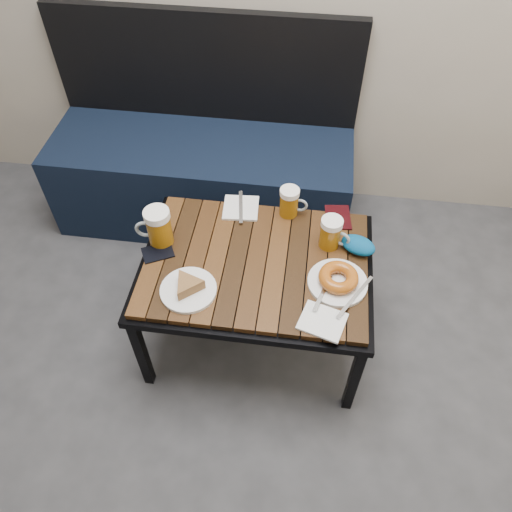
# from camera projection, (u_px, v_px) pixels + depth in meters

# --- Properties ---
(bench) EXTENTS (1.40, 0.50, 0.95)m
(bench) POSITION_uv_depth(u_px,v_px,m) (204.00, 170.00, 2.43)
(bench) COLOR black
(bench) RESTS_ON ground
(cafe_table) EXTENTS (0.84, 0.62, 0.47)m
(cafe_table) POSITION_uv_depth(u_px,v_px,m) (256.00, 269.00, 1.82)
(cafe_table) COLOR black
(cafe_table) RESTS_ON ground
(beer_mug_left) EXTENTS (0.14, 0.10, 0.15)m
(beer_mug_left) POSITION_uv_depth(u_px,v_px,m) (158.00, 227.00, 1.80)
(beer_mug_left) COLOR #90590B
(beer_mug_left) RESTS_ON cafe_table
(beer_mug_centre) EXTENTS (0.11, 0.08, 0.12)m
(beer_mug_centre) POSITION_uv_depth(u_px,v_px,m) (290.00, 202.00, 1.90)
(beer_mug_centre) COLOR #90590B
(beer_mug_centre) RESTS_ON cafe_table
(beer_mug_right) EXTENTS (0.12, 0.09, 0.13)m
(beer_mug_right) POSITION_uv_depth(u_px,v_px,m) (331.00, 233.00, 1.79)
(beer_mug_right) COLOR #90590B
(beer_mug_right) RESTS_ON cafe_table
(plate_pie) EXTENTS (0.19, 0.19, 0.05)m
(plate_pie) POSITION_uv_depth(u_px,v_px,m) (188.00, 287.00, 1.69)
(plate_pie) COLOR white
(plate_pie) RESTS_ON cafe_table
(plate_bagel) EXTENTS (0.22, 0.26, 0.06)m
(plate_bagel) POSITION_uv_depth(u_px,v_px,m) (338.00, 280.00, 1.71)
(plate_bagel) COLOR white
(plate_bagel) RESTS_ON cafe_table
(napkin_left) EXTENTS (0.15, 0.18, 0.01)m
(napkin_left) POSITION_uv_depth(u_px,v_px,m) (241.00, 208.00, 1.96)
(napkin_left) COLOR white
(napkin_left) RESTS_ON cafe_table
(napkin_right) EXTENTS (0.17, 0.16, 0.01)m
(napkin_right) POSITION_uv_depth(u_px,v_px,m) (322.00, 321.00, 1.62)
(napkin_right) COLOR white
(napkin_right) RESTS_ON cafe_table
(passport_navy) EXTENTS (0.13, 0.12, 0.01)m
(passport_navy) POSITION_uv_depth(u_px,v_px,m) (158.00, 252.00, 1.81)
(passport_navy) COLOR black
(passport_navy) RESTS_ON cafe_table
(passport_burgundy) EXTENTS (0.11, 0.14, 0.01)m
(passport_burgundy) POSITION_uv_depth(u_px,v_px,m) (338.00, 217.00, 1.93)
(passport_burgundy) COLOR black
(passport_burgundy) RESTS_ON cafe_table
(knit_pouch) EXTENTS (0.15, 0.13, 0.06)m
(knit_pouch) POSITION_uv_depth(u_px,v_px,m) (358.00, 245.00, 1.80)
(knit_pouch) COLOR navy
(knit_pouch) RESTS_ON cafe_table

